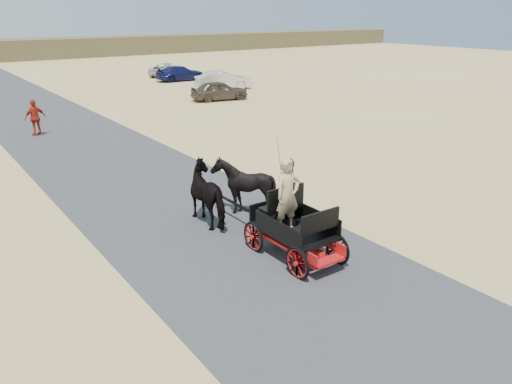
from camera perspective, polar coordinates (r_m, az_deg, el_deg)
ground at (r=10.73m, az=7.24°, el=-12.06°), size 140.00×140.00×0.00m
road at (r=10.73m, az=7.24°, el=-12.04°), size 6.00×140.00×0.01m
carriage at (r=12.23m, az=4.39°, el=-5.80°), size 1.30×2.40×0.72m
horse_left at (r=14.01m, az=-5.17°, el=-0.21°), size 0.91×2.01×1.70m
horse_right at (r=14.56m, az=-1.45°, el=0.67°), size 1.37×1.54×1.70m
driver_man at (r=11.65m, az=3.64°, el=-0.38°), size 0.66×0.43×1.80m
passenger_woman at (r=12.39m, az=3.82°, el=0.33°), size 0.77×0.60×1.58m
pedestrian at (r=26.26m, az=-23.91°, el=7.76°), size 1.07×0.62×1.73m
car_a at (r=34.15m, az=-4.21°, el=11.50°), size 4.00×2.24×1.29m
car_b at (r=38.92m, az=-3.77°, el=12.63°), size 4.48×2.64×1.40m
car_c at (r=44.37m, az=-8.62°, el=13.26°), size 4.37×1.94×1.25m
car_d at (r=47.69m, az=-9.95°, el=13.62°), size 4.69×4.00×1.20m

